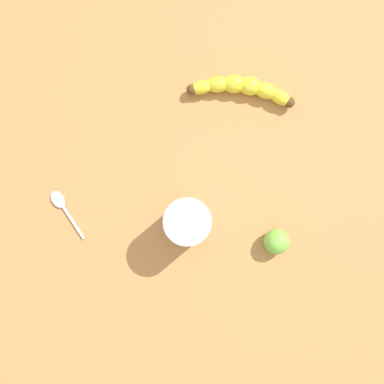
% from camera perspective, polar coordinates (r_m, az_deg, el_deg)
% --- Properties ---
extents(wooden_tabletop, '(1.20, 1.20, 0.03)m').
position_cam_1_polar(wooden_tabletop, '(0.80, -2.06, 1.74)').
color(wooden_tabletop, '#B67C45').
rests_on(wooden_tabletop, ground).
extents(banana, '(0.20, 0.09, 0.04)m').
position_cam_1_polar(banana, '(0.81, 6.97, 14.29)').
color(banana, yellow).
rests_on(banana, wooden_tabletop).
extents(smoothie_glass, '(0.08, 0.08, 0.11)m').
position_cam_1_polar(smoothie_glass, '(0.73, -0.62, -4.21)').
color(smoothie_glass, silver).
rests_on(smoothie_glass, wooden_tabletop).
extents(lime_fruit, '(0.05, 0.05, 0.05)m').
position_cam_1_polar(lime_fruit, '(0.77, 11.79, -6.83)').
color(lime_fruit, '#75C142').
rests_on(lime_fruit, wooden_tabletop).
extents(teaspoon, '(0.06, 0.11, 0.01)m').
position_cam_1_polar(teaspoon, '(0.82, -18.12, -1.18)').
color(teaspoon, silver).
rests_on(teaspoon, wooden_tabletop).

